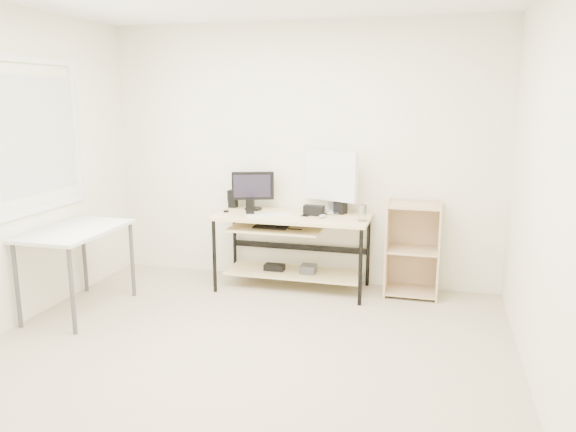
% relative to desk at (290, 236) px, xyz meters
% --- Properties ---
extents(room, '(4.01, 4.01, 2.62)m').
position_rel_desk_xyz_m(room, '(-0.11, -1.62, 0.78)').
color(room, '#B9AB8E').
rests_on(room, ground).
extents(desk, '(1.50, 0.65, 0.75)m').
position_rel_desk_xyz_m(desk, '(0.00, 0.00, 0.00)').
color(desk, beige).
rests_on(desk, ground).
extents(side_table, '(0.60, 1.00, 0.75)m').
position_rel_desk_xyz_m(side_table, '(-1.65, -1.06, 0.13)').
color(side_table, silver).
rests_on(side_table, ground).
extents(shelf_unit, '(0.50, 0.40, 0.90)m').
position_rel_desk_xyz_m(shelf_unit, '(1.18, 0.16, -0.09)').
color(shelf_unit, '#D3B284').
rests_on(shelf_unit, ground).
extents(black_monitor, '(0.42, 0.18, 0.39)m').
position_rel_desk_xyz_m(black_monitor, '(-0.43, 0.15, 0.43)').
color(black_monitor, black).
rests_on(black_monitor, desk).
extents(white_imac, '(0.55, 0.27, 0.61)m').
position_rel_desk_xyz_m(white_imac, '(0.36, 0.17, 0.57)').
color(white_imac, silver).
rests_on(white_imac, desk).
extents(keyboard, '(0.43, 0.28, 0.01)m').
position_rel_desk_xyz_m(keyboard, '(-0.20, -0.09, 0.22)').
color(keyboard, silver).
rests_on(keyboard, desk).
extents(mouse, '(0.08, 0.11, 0.03)m').
position_rel_desk_xyz_m(mouse, '(0.33, -0.06, 0.23)').
color(mouse, '#B1B1B6').
rests_on(mouse, desk).
extents(center_speaker, '(0.20, 0.11, 0.10)m').
position_rel_desk_xyz_m(center_speaker, '(0.23, 0.04, 0.26)').
color(center_speaker, black).
rests_on(center_speaker, desk).
extents(speaker_left, '(0.10, 0.10, 0.18)m').
position_rel_desk_xyz_m(speaker_left, '(-0.67, 0.22, 0.31)').
color(speaker_left, black).
rests_on(speaker_left, desk).
extents(speaker_right, '(0.13, 0.13, 0.12)m').
position_rel_desk_xyz_m(speaker_right, '(0.46, 0.18, 0.27)').
color(speaker_right, black).
rests_on(speaker_right, desk).
extents(audio_controller, '(0.09, 0.07, 0.16)m').
position_rel_desk_xyz_m(audio_controller, '(-0.37, -0.11, 0.29)').
color(audio_controller, black).
rests_on(audio_controller, desk).
extents(volume_puck, '(0.06, 0.06, 0.02)m').
position_rel_desk_xyz_m(volume_puck, '(-0.65, -0.04, 0.22)').
color(volume_puck, black).
rests_on(volume_puck, desk).
extents(smartphone, '(0.09, 0.14, 0.01)m').
position_rel_desk_xyz_m(smartphone, '(0.16, 0.02, 0.22)').
color(smartphone, black).
rests_on(smartphone, desk).
extents(coaster, '(0.10, 0.10, 0.01)m').
position_rel_desk_xyz_m(coaster, '(0.72, -0.10, 0.21)').
color(coaster, '#916641').
rests_on(coaster, desk).
extents(drinking_glass, '(0.08, 0.08, 0.15)m').
position_rel_desk_xyz_m(drinking_glass, '(0.72, -0.10, 0.29)').
color(drinking_glass, white).
rests_on(drinking_glass, coaster).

